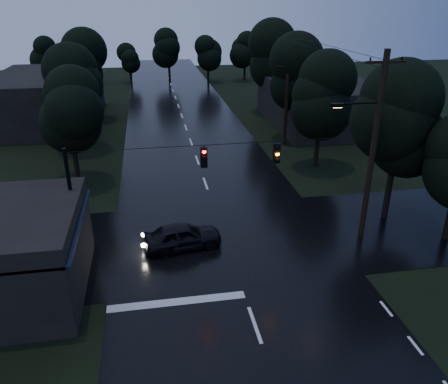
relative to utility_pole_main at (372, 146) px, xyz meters
name	(u,v)px	position (x,y,z in m)	size (l,w,h in m)	color
main_road	(191,142)	(-7.41, 19.00, -5.26)	(12.00, 120.00, 0.02)	black
cross_street	(225,239)	(-7.41, 1.00, -5.26)	(60.00, 9.00, 0.02)	black
building_far_right	(321,103)	(6.59, 23.00, -3.06)	(10.00, 14.00, 4.40)	black
building_far_left	(48,98)	(-21.41, 29.00, -2.76)	(10.00, 16.00, 5.00)	black
utility_pole_main	(372,146)	(0.00, 0.00, 0.00)	(3.50, 0.30, 10.00)	black
utility_pole_far	(286,102)	(0.89, 17.00, -1.38)	(2.00, 0.30, 7.50)	black
anchor_pole_left	(73,209)	(-14.91, 0.00, -2.26)	(0.18, 0.18, 6.00)	black
span_signals	(240,154)	(-6.85, -0.01, -0.01)	(15.00, 0.37, 1.12)	black
tree_corner_near	(400,120)	(2.59, 2.00, 0.74)	(4.48, 4.48, 9.44)	black
tree_left_a	(68,110)	(-16.41, 11.00, -0.02)	(3.92, 3.92, 8.26)	black
tree_left_b	(74,84)	(-17.01, 19.00, 0.36)	(4.20, 4.20, 8.85)	black
tree_left_c	(81,63)	(-17.61, 29.00, 0.74)	(4.48, 4.48, 9.44)	black
tree_right_a	(321,95)	(1.59, 11.00, 0.36)	(4.20, 4.20, 8.85)	black
tree_right_b	(295,73)	(2.19, 19.00, 0.74)	(4.48, 4.48, 9.44)	black
tree_right_c	(272,55)	(2.79, 29.00, 1.11)	(4.76, 4.76, 10.03)	black
car	(183,236)	(-9.75, 0.55, -4.56)	(1.64, 4.09, 1.39)	black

